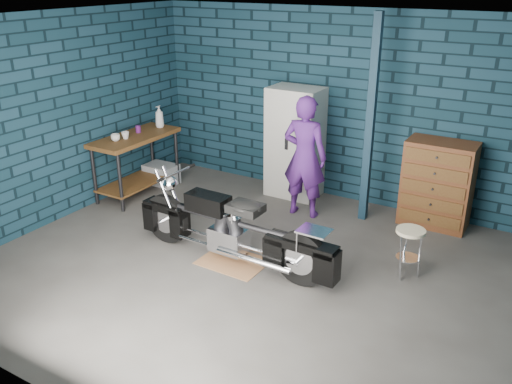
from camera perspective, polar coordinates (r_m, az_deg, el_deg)
ground at (r=6.19m, az=-0.08°, el=-8.23°), size 6.00×6.00×0.00m
room_walls at (r=5.94m, az=2.69°, el=10.23°), size 6.02×5.01×2.71m
support_post at (r=7.11m, az=11.95°, el=7.22°), size 0.10×0.10×2.70m
workbench at (r=8.26m, az=-12.39°, el=2.80°), size 0.60×1.40×0.91m
drip_mat at (r=6.35m, az=-2.41°, el=-7.34°), size 0.77×0.59×0.01m
motorcycle at (r=6.13m, az=-2.48°, el=-3.42°), size 2.22×0.65×0.97m
person at (r=7.27m, az=5.15°, el=3.71°), size 0.63×0.44×1.67m
storage_bin at (r=8.70m, az=-9.93°, el=1.89°), size 0.50×0.35×0.31m
locker at (r=7.95m, az=4.11°, el=5.19°), size 0.75×0.54×1.62m
tool_chest at (r=7.39m, az=18.52°, el=0.75°), size 0.86×0.48×1.14m
shop_stool at (r=6.17m, az=15.73°, el=-6.21°), size 0.34×0.34×0.57m
cup_a at (r=7.91m, az=-14.58°, el=5.57°), size 0.14×0.14×0.10m
cup_b at (r=7.98m, az=-13.59°, el=5.83°), size 0.14×0.14×0.10m
mug_purple at (r=8.26m, az=-12.30°, el=6.49°), size 0.10×0.10×0.10m
bottle at (r=8.45m, az=-10.14°, el=7.82°), size 0.13×0.13×0.33m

